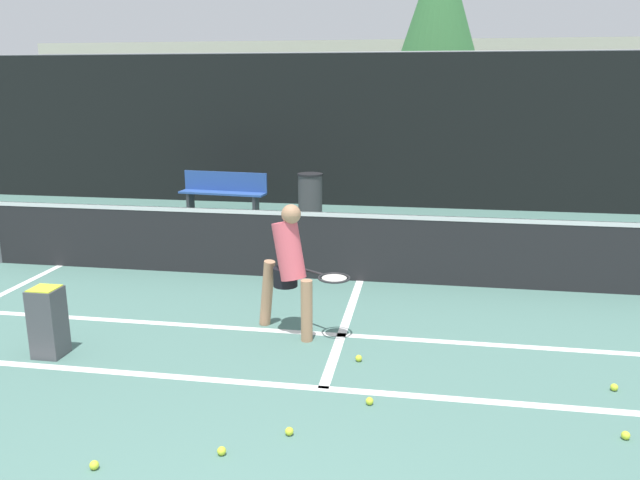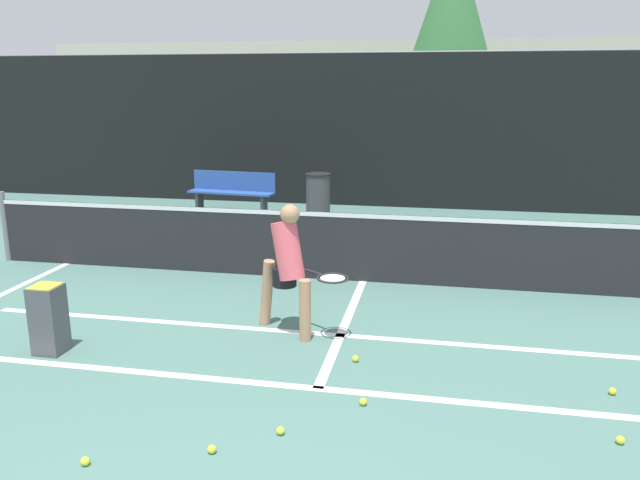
{
  "view_description": "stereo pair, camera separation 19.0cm",
  "coord_description": "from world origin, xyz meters",
  "px_view_note": "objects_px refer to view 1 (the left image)",
  "views": [
    {
      "loc": [
        0.81,
        -1.68,
        2.64
      ],
      "look_at": [
        -0.3,
        4.97,
        0.95
      ],
      "focal_mm": 35.0,
      "sensor_mm": 36.0,
      "label": 1
    },
    {
      "loc": [
        1.0,
        -1.65,
        2.64
      ],
      "look_at": [
        -0.3,
        4.97,
        0.95
      ],
      "focal_mm": 35.0,
      "sensor_mm": 36.0,
      "label": 2
    }
  ],
  "objects_px": {
    "ball_hopper": "(48,320)",
    "parked_car": "(252,154)",
    "courtside_bench": "(224,191)",
    "trash_bin": "(310,196)",
    "player_practicing": "(289,264)"
  },
  "relations": [
    {
      "from": "ball_hopper",
      "to": "parked_car",
      "type": "distance_m",
      "value": 12.72
    },
    {
      "from": "courtside_bench",
      "to": "parked_car",
      "type": "height_order",
      "value": "parked_car"
    },
    {
      "from": "trash_bin",
      "to": "parked_car",
      "type": "xyz_separation_m",
      "value": [
        -2.79,
        5.74,
        0.17
      ]
    },
    {
      "from": "player_practicing",
      "to": "ball_hopper",
      "type": "relative_size",
      "value": 2.03
    },
    {
      "from": "player_practicing",
      "to": "courtside_bench",
      "type": "height_order",
      "value": "player_practicing"
    },
    {
      "from": "ball_hopper",
      "to": "courtside_bench",
      "type": "distance_m",
      "value": 7.11
    },
    {
      "from": "trash_bin",
      "to": "ball_hopper",
      "type": "bearing_deg",
      "value": -101.31
    },
    {
      "from": "ball_hopper",
      "to": "trash_bin",
      "type": "height_order",
      "value": "trash_bin"
    },
    {
      "from": "player_practicing",
      "to": "trash_bin",
      "type": "distance_m",
      "value": 6.03
    },
    {
      "from": "trash_bin",
      "to": "parked_car",
      "type": "bearing_deg",
      "value": 115.96
    },
    {
      "from": "player_practicing",
      "to": "trash_bin",
      "type": "height_order",
      "value": "player_practicing"
    },
    {
      "from": "courtside_bench",
      "to": "parked_car",
      "type": "distance_m",
      "value": 5.62
    },
    {
      "from": "parked_car",
      "to": "player_practicing",
      "type": "bearing_deg",
      "value": -72.64
    },
    {
      "from": "trash_bin",
      "to": "player_practicing",
      "type": "bearing_deg",
      "value": -81.75
    },
    {
      "from": "ball_hopper",
      "to": "parked_car",
      "type": "xyz_separation_m",
      "value": [
        -1.41,
        12.64,
        0.25
      ]
    }
  ]
}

